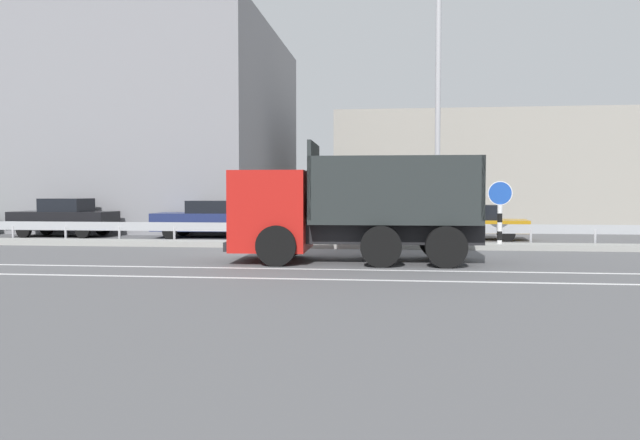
# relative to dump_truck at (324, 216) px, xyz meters

# --- Properties ---
(ground_plane) EXTENTS (320.00, 320.00, 0.00)m
(ground_plane) POSITION_rel_dump_truck_xyz_m (-1.89, 2.40, -1.24)
(ground_plane) COLOR #565659
(lane_strip_0) EXTENTS (55.38, 0.16, 0.01)m
(lane_strip_0) POSITION_rel_dump_truck_xyz_m (0.88, -1.78, -1.24)
(lane_strip_0) COLOR silver
(lane_strip_0) RESTS_ON ground_plane
(lane_strip_1) EXTENTS (55.38, 0.16, 0.01)m
(lane_strip_1) POSITION_rel_dump_truck_xyz_m (0.88, -3.52, -1.24)
(lane_strip_1) COLOR silver
(lane_strip_1) RESTS_ON ground_plane
(median_island) EXTENTS (30.46, 1.10, 0.18)m
(median_island) POSITION_rel_dump_truck_xyz_m (-1.89, 4.29, -1.15)
(median_island) COLOR gray
(median_island) RESTS_ON ground_plane
(median_guardrail) EXTENTS (55.38, 0.09, 0.78)m
(median_guardrail) POSITION_rel_dump_truck_xyz_m (-1.89, 5.17, -0.67)
(median_guardrail) COLOR #9EA0A5
(median_guardrail) RESTS_ON ground_plane
(dump_truck) EXTENTS (6.74, 2.88, 3.21)m
(dump_truck) POSITION_rel_dump_truck_xyz_m (0.00, 0.00, 0.00)
(dump_truck) COLOR red
(dump_truck) RESTS_ON ground_plane
(median_road_sign) EXTENTS (0.80, 0.16, 2.25)m
(median_road_sign) POSITION_rel_dump_truck_xyz_m (5.35, 4.29, -0.03)
(median_road_sign) COLOR white
(median_road_sign) RESTS_ON ground_plane
(street_lamp_1) EXTENTS (0.70, 2.30, 10.99)m
(street_lamp_1) POSITION_rel_dump_truck_xyz_m (3.31, 4.28, 4.76)
(street_lamp_1) COLOR #ADADB2
(street_lamp_1) RESTS_ON ground_plane
(parked_car_2) EXTENTS (4.24, 1.94, 1.62)m
(parked_car_2) POSITION_rel_dump_truck_xyz_m (-12.02, 8.16, -0.44)
(parked_car_2) COLOR black
(parked_car_2) RESTS_ON ground_plane
(parked_car_3) EXTENTS (4.59, 2.23, 1.54)m
(parked_car_3) POSITION_rel_dump_truck_xyz_m (-5.69, 8.28, -0.47)
(parked_car_3) COLOR navy
(parked_car_3) RESTS_ON ground_plane
(parked_car_4) EXTENTS (4.37, 1.99, 1.65)m
(parked_car_4) POSITION_rel_dump_truck_xyz_m (-0.32, 8.59, -0.43)
(parked_car_4) COLOR silver
(parked_car_4) RESTS_ON ground_plane
(parked_car_5) EXTENTS (4.64, 2.26, 1.39)m
(parked_car_5) POSITION_rel_dump_truck_xyz_m (4.90, 8.57, -0.55)
(parked_car_5) COLOR #B27A14
(parked_car_5) RESTS_ON ground_plane
(background_building_0) EXTENTS (16.55, 15.81, 10.78)m
(background_building_0) POSITION_rel_dump_truck_xyz_m (-13.00, 17.26, 4.15)
(background_building_0) COLOR gray
(background_building_0) RESTS_ON ground_plane
(background_building_1) EXTENTS (20.26, 10.71, 6.20)m
(background_building_1) POSITION_rel_dump_truck_xyz_m (8.85, 21.13, 1.86)
(background_building_1) COLOR gray
(background_building_1) RESTS_ON ground_plane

